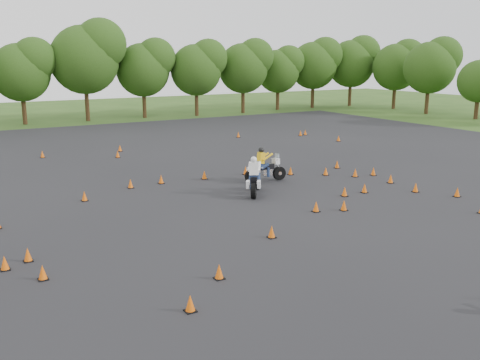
{
  "coord_description": "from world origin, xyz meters",
  "views": [
    {
      "loc": [
        -11.83,
        -16.24,
        6.62
      ],
      "look_at": [
        0.0,
        4.0,
        1.2
      ],
      "focal_mm": 40.0,
      "sensor_mm": 36.0,
      "label": 1
    }
  ],
  "objects": [
    {
      "name": "treeline",
      "position": [
        3.52,
        34.76,
        4.53
      ],
      "size": [
        86.97,
        32.62,
        10.99
      ],
      "color": "#254413",
      "rests_on": "ground"
    },
    {
      "name": "rider_yellow",
      "position": [
        3.64,
        7.45,
        0.94
      ],
      "size": [
        2.48,
        0.94,
        1.88
      ],
      "primitive_type": null,
      "rotation": [
        0.0,
        0.0,
        -0.08
      ],
      "color": "yellow",
      "rests_on": "ground"
    },
    {
      "name": "asphalt_pad",
      "position": [
        0.0,
        6.0,
        0.01
      ],
      "size": [
        62.0,
        62.0,
        0.0
      ],
      "primitive_type": "plane",
      "color": "black",
      "rests_on": "ground"
    },
    {
      "name": "ground",
      "position": [
        0.0,
        0.0,
        0.0
      ],
      "size": [
        140.0,
        140.0,
        0.0
      ],
      "primitive_type": "plane",
      "color": "#2D5119",
      "rests_on": "ground"
    },
    {
      "name": "traffic_cones",
      "position": [
        0.73,
        5.87,
        0.23
      ],
      "size": [
        36.3,
        33.28,
        0.45
      ],
      "color": "#E55B09",
      "rests_on": "asphalt_pad"
    },
    {
      "name": "rider_white",
      "position": [
        1.71,
        5.43,
        0.96
      ],
      "size": [
        2.09,
        2.44,
        1.91
      ],
      "primitive_type": null,
      "rotation": [
        0.0,
        0.0,
        0.93
      ],
      "color": "white",
      "rests_on": "ground"
    }
  ]
}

